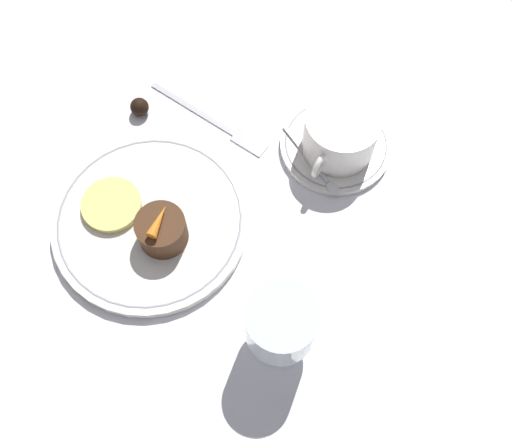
% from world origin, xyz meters
% --- Properties ---
extents(ground_plane, '(3.00, 3.00, 0.00)m').
position_xyz_m(ground_plane, '(0.00, 0.00, 0.00)').
color(ground_plane, white).
extents(dinner_plate, '(0.25, 0.25, 0.01)m').
position_xyz_m(dinner_plate, '(-0.01, -0.04, 0.01)').
color(dinner_plate, white).
rests_on(dinner_plate, ground_plane).
extents(saucer, '(0.15, 0.15, 0.01)m').
position_xyz_m(saucer, '(-0.24, 0.11, 0.01)').
color(saucer, white).
rests_on(saucer, ground_plane).
extents(coffee_cup, '(0.12, 0.10, 0.06)m').
position_xyz_m(coffee_cup, '(-0.23, 0.12, 0.04)').
color(coffee_cup, white).
rests_on(coffee_cup, saucer).
extents(spoon, '(0.06, 0.12, 0.00)m').
position_xyz_m(spoon, '(-0.19, 0.11, 0.01)').
color(spoon, silver).
rests_on(spoon, saucer).
extents(wine_glass, '(0.08, 0.08, 0.11)m').
position_xyz_m(wine_glass, '(0.04, 0.18, 0.07)').
color(wine_glass, silver).
rests_on(wine_glass, ground_plane).
extents(fork, '(0.03, 0.20, 0.01)m').
position_xyz_m(fork, '(-0.18, -0.04, 0.00)').
color(fork, silver).
rests_on(fork, ground_plane).
extents(dessert_cake, '(0.06, 0.06, 0.04)m').
position_xyz_m(dessert_cake, '(0.00, -0.01, 0.03)').
color(dessert_cake, '#4C2D19').
rests_on(dessert_cake, dinner_plate).
extents(carrot_garnish, '(0.04, 0.02, 0.01)m').
position_xyz_m(carrot_garnish, '(0.00, -0.01, 0.06)').
color(carrot_garnish, orange).
rests_on(carrot_garnish, dessert_cake).
extents(pineapple_slice, '(0.08, 0.08, 0.01)m').
position_xyz_m(pineapple_slice, '(0.00, -0.09, 0.02)').
color(pineapple_slice, '#EFE075').
rests_on(pineapple_slice, dinner_plate).
extents(chocolate_truffle, '(0.03, 0.03, 0.03)m').
position_xyz_m(chocolate_truffle, '(-0.14, -0.15, 0.01)').
color(chocolate_truffle, black).
rests_on(chocolate_truffle, ground_plane).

